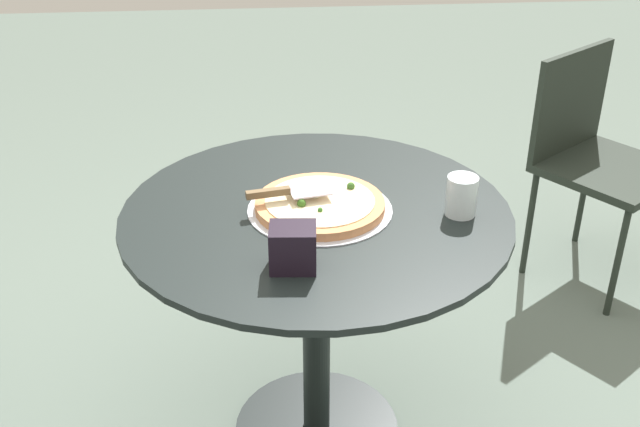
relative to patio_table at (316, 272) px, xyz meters
The scene contains 6 objects.
patio_table is the anchor object (origin of this frame).
pizza_on_tray 0.20m from the patio_table, 15.83° to the right, with size 0.36×0.36×0.05m.
pizza_server 0.25m from the patio_table, behind, with size 0.22×0.10×0.02m.
drinking_cup 0.43m from the patio_table, ahead, with size 0.08×0.08×0.10m, color white.
napkin_dispenser 0.35m from the patio_table, 105.66° to the right, with size 0.10×0.08×0.10m, color black.
patio_chair_corner 1.35m from the patio_table, 36.34° to the left, with size 0.60×0.60×0.85m.
Camera 1 is at (-0.14, -1.69, 1.67)m, focal length 43.38 mm.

